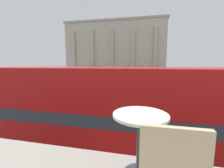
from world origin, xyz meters
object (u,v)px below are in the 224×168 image
object	(u,v)px
pedestrian_blue	(136,77)
pedestrian_black	(104,82)
traffic_light_far	(126,74)
pedestrian_white	(135,79)
pedestrian_olive	(180,80)
traffic_light_mid	(176,80)
car_navy	(130,90)
cafe_dining_table	(140,131)
traffic_light_near	(151,92)
plaza_building_left	(117,51)
double_decker_bus	(107,112)

from	to	relation	value
pedestrian_blue	pedestrian_black	distance (m)	11.59
traffic_light_far	pedestrian_white	size ratio (longest dim) A/B	2.12
pedestrian_olive	traffic_light_mid	bearing A→B (deg)	-107.73
car_navy	pedestrian_white	xyz separation A→B (m)	(-0.04, 10.77, 0.35)
pedestrian_white	pedestrian_blue	world-z (taller)	pedestrian_blue
cafe_dining_table	traffic_light_near	distance (m)	10.41
cafe_dining_table	pedestrian_black	xyz separation A→B (m)	(-7.17, 23.90, -2.64)
car_navy	traffic_light_mid	bearing A→B (deg)	-85.05
pedestrian_olive	cafe_dining_table	bearing A→B (deg)	-106.76
cafe_dining_table	traffic_light_near	xyz separation A→B (m)	(0.54, 10.30, -1.46)
car_navy	traffic_light_far	bearing A→B (deg)	23.17
pedestrian_white	pedestrian_olive	distance (m)	9.12
plaza_building_left	car_navy	xyz separation A→B (m)	(7.44, -30.31, -7.68)
pedestrian_olive	pedestrian_white	bearing A→B (deg)	-172.50
pedestrian_black	traffic_light_far	bearing A→B (deg)	-81.40
double_decker_bus	pedestrian_blue	distance (m)	30.19
pedestrian_blue	pedestrian_black	bearing A→B (deg)	127.83
plaza_building_left	pedestrian_olive	distance (m)	25.18
pedestrian_olive	traffic_light_near	bearing A→B (deg)	-111.33
plaza_building_left	car_navy	size ratio (longest dim) A/B	7.20
double_decker_bus	traffic_light_near	size ratio (longest dim) A/B	3.18
double_decker_bus	pedestrian_blue	bearing A→B (deg)	87.29
traffic_light_far	traffic_light_near	bearing A→B (deg)	-75.22
double_decker_bus	pedestrian_white	size ratio (longest dim) A/B	5.63
double_decker_bus	car_navy	world-z (taller)	double_decker_bus
double_decker_bus	pedestrian_black	bearing A→B (deg)	102.20
traffic_light_mid	pedestrian_white	xyz separation A→B (m)	(-5.71, 11.45, -1.19)
traffic_light_mid	pedestrian_white	distance (m)	12.85
traffic_light_far	pedestrian_white	world-z (taller)	traffic_light_far
cafe_dining_table	car_navy	xyz separation A→B (m)	(-1.96, 18.32, -2.88)
car_navy	pedestrian_blue	xyz separation A→B (m)	(-0.14, 16.01, 0.35)
traffic_light_mid	traffic_light_near	bearing A→B (deg)	-113.36
plaza_building_left	pedestrian_olive	bearing A→B (deg)	-47.31
traffic_light_near	pedestrian_black	distance (m)	15.69
double_decker_bus	pedestrian_white	xyz separation A→B (m)	(-0.52, 24.92, -1.27)
pedestrian_black	pedestrian_white	bearing A→B (deg)	-45.57
car_navy	traffic_light_near	bearing A→B (deg)	-150.91
plaza_building_left	traffic_light_near	distance (m)	40.09
traffic_light_far	pedestrian_olive	size ratio (longest dim) A/B	2.15
cafe_dining_table	pedestrian_white	world-z (taller)	cafe_dining_table
cafe_dining_table	traffic_light_mid	bearing A→B (deg)	78.10
cafe_dining_table	pedestrian_blue	xyz separation A→B (m)	(-2.10, 34.33, -2.53)
plaza_building_left	traffic_light_mid	bearing A→B (deg)	-67.06
plaza_building_left	pedestrian_blue	bearing A→B (deg)	-62.97
pedestrian_olive	pedestrian_black	distance (m)	15.76
double_decker_bus	car_navy	size ratio (longest dim) A/B	2.42
traffic_light_near	pedestrian_white	size ratio (longest dim) A/B	1.77
double_decker_bus	traffic_light_far	size ratio (longest dim) A/B	2.66
pedestrian_white	pedestrian_black	size ratio (longest dim) A/B	1.10
traffic_light_near	traffic_light_far	world-z (taller)	traffic_light_far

